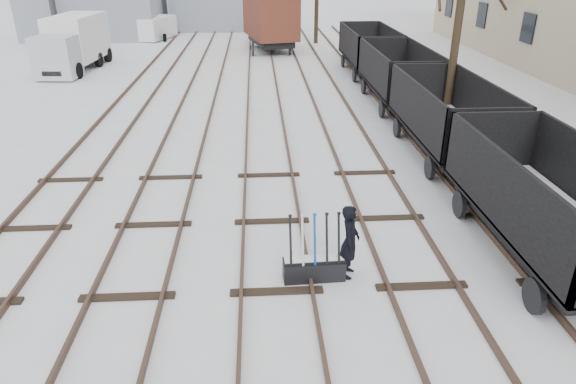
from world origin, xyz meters
The scene contains 15 objects.
ground centered at (0.00, 0.00, 0.00)m, with size 120.00×120.00×0.00m, color white.
tracks centered at (0.00, 13.67, 0.07)m, with size 13.90×52.00×0.16m.
shed_left centered at (-13.00, 36.00, 2.05)m, with size 10.00×8.00×4.10m.
shed_right centered at (-4.00, 40.00, 2.25)m, with size 7.00×6.00×4.50m.
ground_frame centered at (0.81, 0.46, 0.28)m, with size 1.32×0.48×1.49m.
worker centered at (1.56, 0.56, 0.82)m, with size 0.60×0.39×1.64m, color black.
freight_wagon_a centered at (6.00, 1.07, 0.96)m, with size 2.45×6.12×2.50m.
freight_wagon_b centered at (6.00, 7.47, 0.96)m, with size 2.45×6.12×2.50m.
freight_wagon_c centered at (6.00, 13.87, 0.96)m, with size 2.45×6.12×2.50m.
freight_wagon_d centered at (6.00, 20.27, 0.96)m, with size 2.45×6.12×2.50m.
box_van_wagon centered at (0.74, 28.00, 2.47)m, with size 4.04×6.05×4.24m.
lorry centered at (-10.72, 22.27, 1.54)m, with size 2.57×6.74×2.99m.
panel_van centered at (-8.02, 33.64, 0.88)m, with size 2.80×4.16×1.69m.
crane centered at (-14.49, 30.75, 2.23)m, with size 2.00×5.06×8.49m.
tree_near centered at (6.99, 10.24, 3.39)m, with size 0.30×0.30×6.78m, color black.
Camera 1 is at (-0.30, -8.58, 6.31)m, focal length 32.00 mm.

